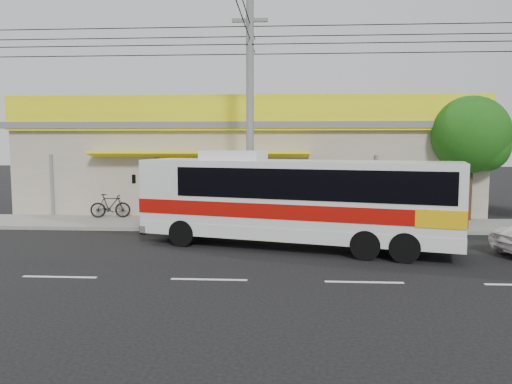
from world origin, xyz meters
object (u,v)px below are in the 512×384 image
at_px(coach_bus, 300,197).
at_px(motorbike_dark, 110,206).
at_px(tree_near, 473,137).
at_px(motorbike_red, 163,209).
at_px(utility_pole, 250,39).

distance_m(coach_bus, motorbike_dark, 10.04).
bearing_deg(tree_near, motorbike_red, -177.87).
distance_m(motorbike_red, utility_pole, 8.40).
bearing_deg(motorbike_red, coach_bus, -132.35).
bearing_deg(motorbike_dark, coach_bus, -130.44).
bearing_deg(utility_pole, motorbike_red, 148.00).
relative_size(coach_bus, motorbike_red, 6.33).
bearing_deg(motorbike_dark, tree_near, -96.72).
bearing_deg(tree_near, coach_bus, -143.23).
distance_m(motorbike_red, motorbike_dark, 2.47).
relative_size(motorbike_dark, utility_pole, 0.05).
xyz_separation_m(coach_bus, tree_near, (7.66, 5.73, 2.03)).
bearing_deg(tree_near, motorbike_dark, -178.66).
bearing_deg(utility_pole, tree_near, 17.87).
distance_m(utility_pole, tree_near, 10.67).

